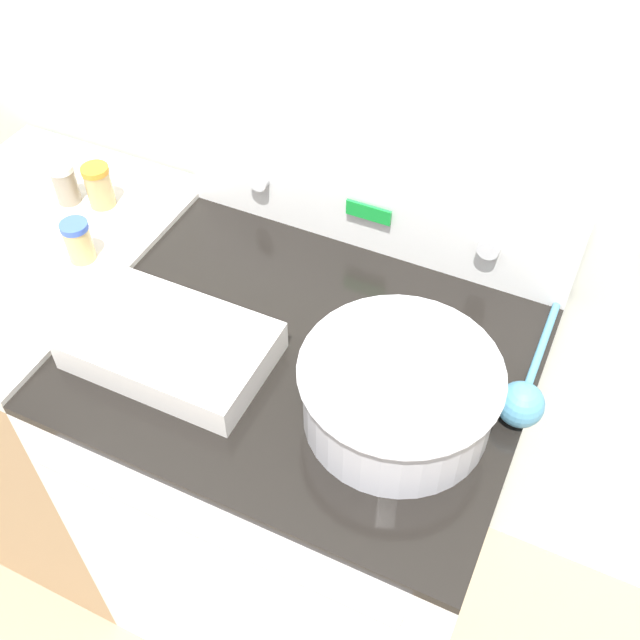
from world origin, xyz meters
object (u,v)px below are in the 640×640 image
casserole_dish (172,344)px  ladle (523,399)px  spice_jar_blue_cap (78,241)px  spice_jar_white_cap (65,183)px  spice_jar_orange_cap (99,186)px  mixing_bowl (399,390)px

casserole_dish → ladle: (0.57, 0.14, 0.00)m
spice_jar_blue_cap → spice_jar_white_cap: spice_jar_white_cap is taller
spice_jar_orange_cap → spice_jar_white_cap: 0.07m
mixing_bowl → spice_jar_orange_cap: (-0.75, 0.24, -0.01)m
spice_jar_white_cap → ladle: bearing=-6.9°
spice_jar_blue_cap → spice_jar_orange_cap: (-0.07, 0.15, 0.00)m
mixing_bowl → spice_jar_blue_cap: size_ratio=3.69×
mixing_bowl → casserole_dish: (-0.39, -0.05, -0.04)m
spice_jar_white_cap → spice_jar_orange_cap: bearing=16.0°
mixing_bowl → spice_jar_white_cap: bearing=165.1°
spice_jar_white_cap → casserole_dish: bearing=-31.7°
spice_jar_blue_cap → spice_jar_orange_cap: size_ratio=0.93×
ladle → spice_jar_orange_cap: (-0.92, 0.14, 0.02)m
casserole_dish → spice_jar_blue_cap: (-0.29, 0.13, 0.02)m
ladle → mixing_bowl: bearing=-151.6°
ladle → spice_jar_orange_cap: 0.93m
spice_jar_blue_cap → spice_jar_orange_cap: 0.17m
casserole_dish → spice_jar_white_cap: size_ratio=3.81×
ladle → spice_jar_blue_cap: spice_jar_blue_cap is taller
spice_jar_orange_cap → spice_jar_blue_cap: bearing=-66.9°
ladle → spice_jar_blue_cap: 0.86m
mixing_bowl → casserole_dish: size_ratio=0.95×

